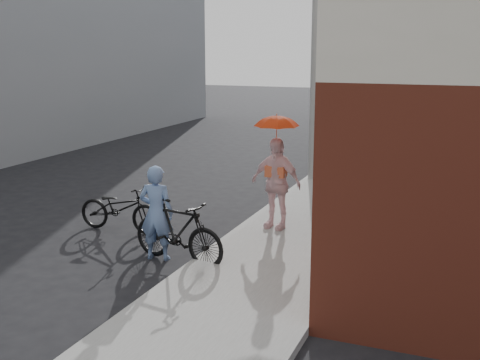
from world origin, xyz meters
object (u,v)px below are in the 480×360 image
Objects in this scene: utility_pole at (317,41)px; officer at (157,213)px; bike_left at (120,208)px; bike_right at (178,231)px; planter at (367,212)px; kimono_woman at (276,183)px.

officer is at bearing -98.04° from utility_pole.
bike_left is 0.98× the size of bike_right.
kimono_woman is at bearing -137.83° from planter.
planter is (1.90, -3.04, -3.29)m from utility_pole.
utility_pole is at bearing 5.58° from bike_right.
officer is at bearing 96.68° from bike_right.
utility_pole is 4.86m from planter.
utility_pole is at bearing 105.91° from kimono_woman.
officer is 0.47m from bike_right.
officer is 0.93× the size of kimono_woman.
utility_pole is 19.44× the size of planter.
officer is 0.92× the size of bike_left.
bike_left is (-2.28, -5.28, -3.06)m from utility_pole.
officer is 1.77m from bike_left.
kimono_woman is (2.73, 0.93, 0.51)m from bike_left.
bike_right is at bearing -122.00° from bike_left.
bike_right is 4.11m from planter.
kimono_woman is at bearing -15.27° from bike_right.
planter is at bearing -62.64° from bike_left.
bike_right is 1.03× the size of kimono_woman.
planter is at bearing -138.53° from officer.
planter is at bearing 52.18° from kimono_woman.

